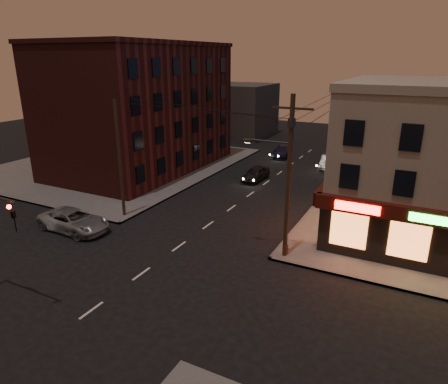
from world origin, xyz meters
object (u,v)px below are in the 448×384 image
Objects in this scene: sedan_near at (256,174)px; fire_hydrant at (287,249)px; suv_cross at (74,221)px; sedan_mid at (328,162)px; sedan_far at (282,151)px.

sedan_near is 6.08× the size of fire_hydrant.
suv_cross is 8.03× the size of fire_hydrant.
suv_cross is 28.65m from sedan_mid.
sedan_near reaches higher than sedan_mid.
sedan_near is at bearing 119.70° from fire_hydrant.
sedan_mid is 22.73m from fire_hydrant.
sedan_mid is (5.44, 8.28, -0.02)m from sedan_near.
sedan_near is 0.88× the size of sedan_far.
sedan_near is (6.95, 17.56, -0.06)m from suv_cross.
sedan_near is at bearing -89.62° from sedan_far.
sedan_near reaches higher than fire_hydrant.
suv_cross is at bearing -106.67° from sedan_far.
sedan_far is at bearing 152.32° from sedan_mid.
sedan_near is 10.96m from sedan_far.
fire_hydrant is (8.15, -14.29, -0.19)m from sedan_near.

